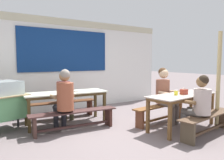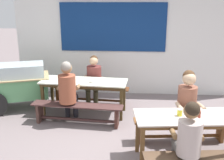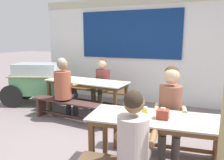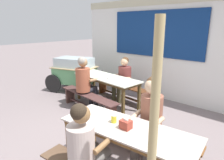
{
  "view_description": "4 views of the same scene",
  "coord_description": "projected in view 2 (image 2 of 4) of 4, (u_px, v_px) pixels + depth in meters",
  "views": [
    {
      "loc": [
        -2.84,
        -3.5,
        1.47
      ],
      "look_at": [
        -0.07,
        0.71,
        1.03
      ],
      "focal_mm": 34.24,
      "sensor_mm": 36.0,
      "label": 1
    },
    {
      "loc": [
        -0.0,
        -4.28,
        2.43
      ],
      "look_at": [
        -0.37,
        0.7,
        0.95
      ],
      "focal_mm": 42.5,
      "sensor_mm": 36.0,
      "label": 2
    },
    {
      "loc": [
        1.38,
        -3.06,
        1.7
      ],
      "look_at": [
        -0.05,
        0.39,
        0.99
      ],
      "focal_mm": 35.47,
      "sensor_mm": 36.0,
      "label": 3
    },
    {
      "loc": [
        2.39,
        -2.36,
        2.03
      ],
      "look_at": [
        -0.17,
        0.5,
        0.98
      ],
      "focal_mm": 32.34,
      "sensor_mm": 36.0,
      "label": 4
    }
  ],
  "objects": [
    {
      "name": "bench_near_back",
      "position": [
        181.0,
        126.0,
        4.72
      ],
      "size": [
        1.71,
        0.43,
        0.43
      ],
      "color": "brown",
      "rests_on": "ground_plane"
    },
    {
      "name": "bench_far_front",
      "position": [
        77.0,
        111.0,
        5.39
      ],
      "size": [
        1.89,
        0.45,
        0.43
      ],
      "color": "#432927",
      "rests_on": "ground_plane"
    },
    {
      "name": "person_left_back_turned",
      "position": [
        68.0,
        88.0,
        5.34
      ],
      "size": [
        0.46,
        0.56,
        1.31
      ],
      "color": "#24232A",
      "rests_on": "ground_plane"
    },
    {
      "name": "person_center_facing",
      "position": [
        94.0,
        78.0,
        6.31
      ],
      "size": [
        0.47,
        0.56,
        1.21
      ],
      "color": "#433F28",
      "rests_on": "ground_plane"
    },
    {
      "name": "person_near_front",
      "position": [
        188.0,
        137.0,
        3.55
      ],
      "size": [
        0.45,
        0.56,
        1.22
      ],
      "color": "#5E5B58",
      "rests_on": "ground_plane"
    },
    {
      "name": "dining_table_far",
      "position": [
        84.0,
        84.0,
        5.83
      ],
      "size": [
        1.94,
        0.82,
        0.76
      ],
      "color": "silver",
      "rests_on": "ground_plane"
    },
    {
      "name": "tissue_box",
      "position": [
        195.0,
        113.0,
        3.98
      ],
      "size": [
        0.14,
        0.12,
        0.14
      ],
      "color": "#953729",
      "rests_on": "dining_table_near"
    },
    {
      "name": "food_cart",
      "position": [
        19.0,
        82.0,
        6.12
      ],
      "size": [
        1.8,
        1.27,
        1.06
      ],
      "color": "#5DA068",
      "rests_on": "ground_plane"
    },
    {
      "name": "bench_far_back",
      "position": [
        91.0,
        92.0,
        6.5
      ],
      "size": [
        1.9,
        0.46,
        0.43
      ],
      "color": "#532D17",
      "rests_on": "ground_plane"
    },
    {
      "name": "backdrop_wall",
      "position": [
        131.0,
        40.0,
        6.95
      ],
      "size": [
        6.1,
        0.23,
        2.73
      ],
      "color": "silver",
      "rests_on": "ground_plane"
    },
    {
      "name": "ground_plane",
      "position": [
        129.0,
        141.0,
        4.79
      ],
      "size": [
        40.0,
        40.0,
        0.0
      ],
      "primitive_type": "plane",
      "color": "slate"
    },
    {
      "name": "soup_bowl",
      "position": [
        93.0,
        82.0,
        5.69
      ],
      "size": [
        0.12,
        0.12,
        0.04
      ],
      "primitive_type": "cylinder",
      "color": "silver",
      "rests_on": "dining_table_far"
    },
    {
      "name": "condiment_jar",
      "position": [
        180.0,
        112.0,
        4.02
      ],
      "size": [
        0.07,
        0.07,
        0.11
      ],
      "color": "yellow",
      "rests_on": "dining_table_near"
    },
    {
      "name": "person_right_near_table",
      "position": [
        188.0,
        104.0,
        4.53
      ],
      "size": [
        0.47,
        0.57,
        1.32
      ],
      "color": "#685D58",
      "rests_on": "ground_plane"
    },
    {
      "name": "dining_table_near",
      "position": [
        194.0,
        121.0,
        4.05
      ],
      "size": [
        1.86,
        0.84,
        0.76
      ],
      "color": "#BAACA1",
      "rests_on": "ground_plane"
    }
  ]
}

